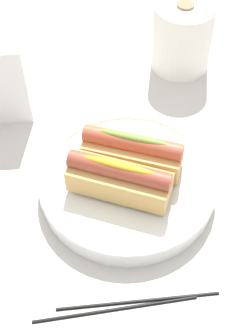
{
  "coord_description": "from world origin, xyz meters",
  "views": [
    {
      "loc": [
        0.01,
        -0.45,
        0.62
      ],
      "look_at": [
        -0.0,
        -0.01,
        0.06
      ],
      "focal_mm": 51.69,
      "sensor_mm": 36.0,
      "label": 1
    }
  ],
  "objects_px": {
    "paper_towel_roll": "(182,37)",
    "hotdog_front": "(119,179)",
    "chopstick_far": "(116,309)",
    "hotdog_back": "(132,151)",
    "chopstick_near": "(138,301)",
    "serving_bowl": "(126,183)"
  },
  "relations": [
    {
      "from": "hotdog_back",
      "to": "hotdog_front",
      "type": "bearing_deg",
      "value": -109.64
    },
    {
      "from": "paper_towel_roll",
      "to": "hotdog_front",
      "type": "bearing_deg",
      "value": -108.05
    },
    {
      "from": "chopstick_far",
      "to": "paper_towel_roll",
      "type": "bearing_deg",
      "value": 67.66
    },
    {
      "from": "hotdog_front",
      "to": "paper_towel_roll",
      "type": "xyz_separation_m",
      "value": [
        0.11,
        0.33,
        0.0
      ]
    },
    {
      "from": "hotdog_front",
      "to": "chopstick_near",
      "type": "height_order",
      "value": "hotdog_front"
    },
    {
      "from": "serving_bowl",
      "to": "paper_towel_roll",
      "type": "bearing_deg",
      "value": 72.08
    },
    {
      "from": "serving_bowl",
      "to": "chopstick_far",
      "type": "xyz_separation_m",
      "value": [
        -0.01,
        -0.2,
        -0.02
      ]
    },
    {
      "from": "paper_towel_roll",
      "to": "hotdog_back",
      "type": "bearing_deg",
      "value": -107.76
    },
    {
      "from": "serving_bowl",
      "to": "hotdog_back",
      "type": "relative_size",
      "value": 1.74
    },
    {
      "from": "paper_towel_roll",
      "to": "chopstick_far",
      "type": "distance_m",
      "value": 0.52
    },
    {
      "from": "serving_bowl",
      "to": "chopstick_near",
      "type": "xyz_separation_m",
      "value": [
        0.02,
        -0.18,
        -0.02
      ]
    },
    {
      "from": "hotdog_front",
      "to": "paper_towel_roll",
      "type": "relative_size",
      "value": 1.18
    },
    {
      "from": "serving_bowl",
      "to": "chopstick_near",
      "type": "distance_m",
      "value": 0.19
    },
    {
      "from": "chopstick_near",
      "to": "hotdog_back",
      "type": "bearing_deg",
      "value": 85.79
    },
    {
      "from": "chopstick_near",
      "to": "paper_towel_roll",
      "type": "bearing_deg",
      "value": 73.73
    },
    {
      "from": "chopstick_near",
      "to": "chopstick_far",
      "type": "distance_m",
      "value": 0.03
    },
    {
      "from": "chopstick_near",
      "to": "chopstick_far",
      "type": "xyz_separation_m",
      "value": [
        -0.03,
        -0.01,
        0.0
      ]
    },
    {
      "from": "hotdog_front",
      "to": "chopstick_near",
      "type": "xyz_separation_m",
      "value": [
        0.03,
        -0.16,
        -0.06
      ]
    },
    {
      "from": "chopstick_far",
      "to": "hotdog_back",
      "type": "bearing_deg",
      "value": 74.92
    },
    {
      "from": "chopstick_far",
      "to": "hotdog_front",
      "type": "bearing_deg",
      "value": 79.63
    },
    {
      "from": "serving_bowl",
      "to": "hotdog_front",
      "type": "xyz_separation_m",
      "value": [
        -0.01,
        -0.03,
        0.04
      ]
    },
    {
      "from": "hotdog_front",
      "to": "hotdog_back",
      "type": "bearing_deg",
      "value": 70.36
    }
  ]
}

